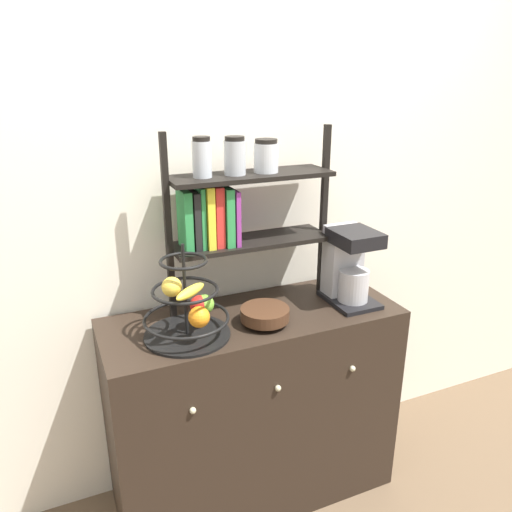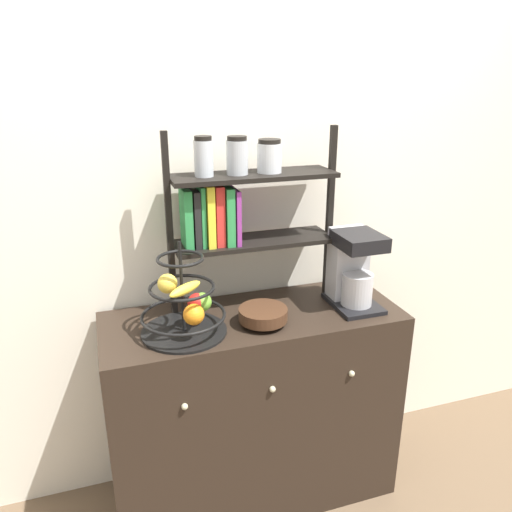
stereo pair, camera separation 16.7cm
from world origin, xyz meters
name	(u,v)px [view 1 (the left image)]	position (x,y,z in m)	size (l,w,h in m)	color
wall_back	(228,199)	(0.00, 0.50, 1.30)	(7.00, 0.05, 2.60)	silver
sideboard	(254,408)	(0.00, 0.23, 0.44)	(1.20, 0.47, 0.88)	black
coffee_maker	(348,265)	(0.42, 0.21, 1.04)	(0.18, 0.24, 0.32)	black
fruit_stand	(189,308)	(-0.28, 0.16, 1.00)	(0.32, 0.32, 0.36)	black
wooden_bowl	(265,315)	(0.01, 0.14, 0.92)	(0.19, 0.19, 0.07)	#422819
shelf_hutch	(232,203)	(-0.04, 0.34, 1.32)	(0.69, 0.20, 0.72)	black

